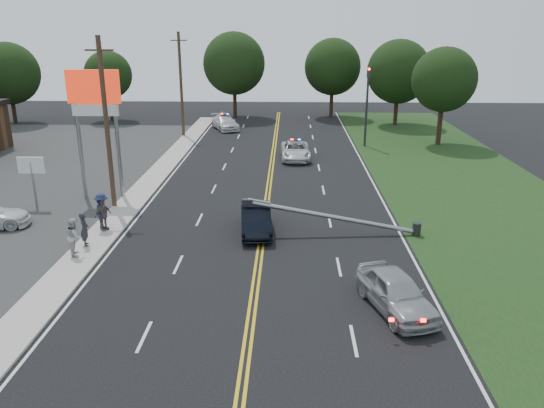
{
  "coord_description": "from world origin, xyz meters",
  "views": [
    {
      "loc": [
        1.37,
        -18.13,
        10.43
      ],
      "look_at": [
        0.51,
        7.89,
        1.7
      ],
      "focal_mm": 35.0,
      "sensor_mm": 36.0,
      "label": 1
    }
  ],
  "objects_px": {
    "small_sign": "(32,170)",
    "utility_pole_mid": "(107,124)",
    "bystander_c": "(102,211)",
    "fallen_streetlight": "(342,218)",
    "bystander_b": "(75,236)",
    "crashed_sedan": "(256,219)",
    "pylon_sign": "(95,103)",
    "emergency_b": "(225,123)",
    "bystander_d": "(103,215)",
    "waiting_sedan": "(396,292)",
    "utility_pole_far": "(181,85)",
    "traffic_signal": "(367,100)",
    "emergency_a": "(295,151)",
    "bystander_a": "(85,229)"
  },
  "relations": [
    {
      "from": "bystander_c",
      "to": "bystander_d",
      "type": "height_order",
      "value": "bystander_c"
    },
    {
      "from": "pylon_sign",
      "to": "bystander_b",
      "type": "height_order",
      "value": "pylon_sign"
    },
    {
      "from": "small_sign",
      "to": "utility_pole_mid",
      "type": "height_order",
      "value": "utility_pole_mid"
    },
    {
      "from": "utility_pole_mid",
      "to": "waiting_sedan",
      "type": "relative_size",
      "value": 2.26
    },
    {
      "from": "pylon_sign",
      "to": "bystander_c",
      "type": "bearing_deg",
      "value": -71.64
    },
    {
      "from": "bystander_d",
      "to": "emergency_a",
      "type": "bearing_deg",
      "value": 1.97
    },
    {
      "from": "emergency_a",
      "to": "crashed_sedan",
      "type": "bearing_deg",
      "value": -100.04
    },
    {
      "from": "traffic_signal",
      "to": "waiting_sedan",
      "type": "bearing_deg",
      "value": -95.32
    },
    {
      "from": "bystander_b",
      "to": "crashed_sedan",
      "type": "bearing_deg",
      "value": -85.54
    },
    {
      "from": "pylon_sign",
      "to": "emergency_b",
      "type": "height_order",
      "value": "pylon_sign"
    },
    {
      "from": "emergency_a",
      "to": "utility_pole_far",
      "type": "bearing_deg",
      "value": 138.03
    },
    {
      "from": "traffic_signal",
      "to": "bystander_b",
      "type": "distance_m",
      "value": 30.61
    },
    {
      "from": "small_sign",
      "to": "utility_pole_far",
      "type": "bearing_deg",
      "value": 77.69
    },
    {
      "from": "utility_pole_mid",
      "to": "bystander_c",
      "type": "xyz_separation_m",
      "value": [
        0.64,
        -3.85,
        -3.98
      ]
    },
    {
      "from": "traffic_signal",
      "to": "fallen_streetlight",
      "type": "height_order",
      "value": "traffic_signal"
    },
    {
      "from": "pylon_sign",
      "to": "fallen_streetlight",
      "type": "distance_m",
      "value": 16.66
    },
    {
      "from": "utility_pole_mid",
      "to": "emergency_b",
      "type": "xyz_separation_m",
      "value": [
        3.7,
        25.91,
        -4.36
      ]
    },
    {
      "from": "waiting_sedan",
      "to": "bystander_d",
      "type": "xyz_separation_m",
      "value": [
        -13.98,
        7.72,
        0.21
      ]
    },
    {
      "from": "waiting_sedan",
      "to": "bystander_a",
      "type": "distance_m",
      "value": 15.26
    },
    {
      "from": "fallen_streetlight",
      "to": "bystander_b",
      "type": "height_order",
      "value": "bystander_b"
    },
    {
      "from": "small_sign",
      "to": "crashed_sedan",
      "type": "relative_size",
      "value": 0.7
    },
    {
      "from": "traffic_signal",
      "to": "emergency_b",
      "type": "xyz_separation_m",
      "value": [
        -13.8,
        7.92,
        -3.48
      ]
    },
    {
      "from": "utility_pole_mid",
      "to": "emergency_a",
      "type": "bearing_deg",
      "value": 49.09
    },
    {
      "from": "small_sign",
      "to": "utility_pole_mid",
      "type": "bearing_deg",
      "value": 0.0
    },
    {
      "from": "utility_pole_mid",
      "to": "bystander_a",
      "type": "distance_m",
      "value": 7.42
    },
    {
      "from": "bystander_c",
      "to": "fallen_streetlight",
      "type": "bearing_deg",
      "value": -94.2
    },
    {
      "from": "utility_pole_mid",
      "to": "bystander_d",
      "type": "bearing_deg",
      "value": -79.54
    },
    {
      "from": "pylon_sign",
      "to": "utility_pole_far",
      "type": "height_order",
      "value": "utility_pole_far"
    },
    {
      "from": "fallen_streetlight",
      "to": "utility_pole_far",
      "type": "distance_m",
      "value": 29.54
    },
    {
      "from": "small_sign",
      "to": "bystander_b",
      "type": "xyz_separation_m",
      "value": [
        5.3,
        -7.26,
        -1.3
      ]
    },
    {
      "from": "utility_pole_mid",
      "to": "crashed_sedan",
      "type": "bearing_deg",
      "value": -23.11
    },
    {
      "from": "pylon_sign",
      "to": "fallen_streetlight",
      "type": "height_order",
      "value": "pylon_sign"
    },
    {
      "from": "utility_pole_far",
      "to": "bystander_a",
      "type": "relative_size",
      "value": 5.85
    },
    {
      "from": "bystander_c",
      "to": "emergency_b",
      "type": "bearing_deg",
      "value": -9.41
    },
    {
      "from": "waiting_sedan",
      "to": "bystander_c",
      "type": "bearing_deg",
      "value": 133.62
    },
    {
      "from": "pylon_sign",
      "to": "bystander_d",
      "type": "bearing_deg",
      "value": -71.31
    },
    {
      "from": "pylon_sign",
      "to": "small_sign",
      "type": "bearing_deg",
      "value": -150.26
    },
    {
      "from": "emergency_b",
      "to": "small_sign",
      "type": "bearing_deg",
      "value": -130.65
    },
    {
      "from": "pylon_sign",
      "to": "traffic_signal",
      "type": "height_order",
      "value": "pylon_sign"
    },
    {
      "from": "fallen_streetlight",
      "to": "waiting_sedan",
      "type": "bearing_deg",
      "value": -80.21
    },
    {
      "from": "utility_pole_far",
      "to": "waiting_sedan",
      "type": "bearing_deg",
      "value": -66.44
    },
    {
      "from": "pylon_sign",
      "to": "bystander_c",
      "type": "distance_m",
      "value": 7.87
    },
    {
      "from": "pylon_sign",
      "to": "emergency_a",
      "type": "xyz_separation_m",
      "value": [
        12.39,
        10.8,
        -5.3
      ]
    },
    {
      "from": "utility_pole_mid",
      "to": "pylon_sign",
      "type": "bearing_deg",
      "value": 123.02
    },
    {
      "from": "small_sign",
      "to": "bystander_d",
      "type": "relative_size",
      "value": 1.83
    },
    {
      "from": "emergency_a",
      "to": "emergency_b",
      "type": "bearing_deg",
      "value": 117.11
    },
    {
      "from": "pylon_sign",
      "to": "emergency_b",
      "type": "distance_m",
      "value": 24.99
    },
    {
      "from": "small_sign",
      "to": "utility_pole_far",
      "type": "relative_size",
      "value": 0.31
    },
    {
      "from": "bystander_d",
      "to": "fallen_streetlight",
      "type": "bearing_deg",
      "value": -56.24
    },
    {
      "from": "utility_pole_far",
      "to": "fallen_streetlight",
      "type": "bearing_deg",
      "value": -62.76
    }
  ]
}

